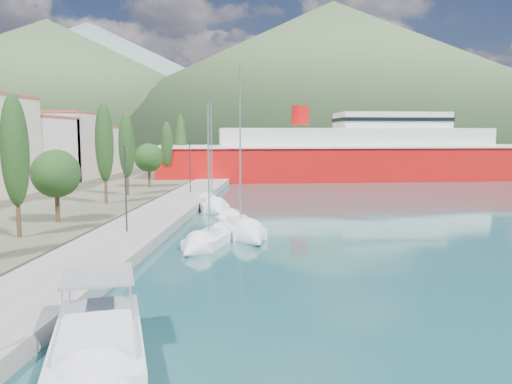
{
  "coord_description": "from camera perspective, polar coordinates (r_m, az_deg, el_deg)",
  "views": [
    {
      "loc": [
        2.07,
        -21.16,
        7.58
      ],
      "look_at": [
        0.0,
        14.0,
        3.5
      ],
      "focal_mm": 35.0,
      "sensor_mm": 36.0,
      "label": 1
    }
  ],
  "objects": [
    {
      "name": "sailboat_near",
      "position": [
        33.49,
        -6.26,
        -6.01
      ],
      "size": [
        3.76,
        7.62,
        10.51
      ],
      "color": "silver",
      "rests_on": "ground"
    },
    {
      "name": "lamp_posts",
      "position": [
        36.18,
        -14.47,
        0.85
      ],
      "size": [
        0.15,
        46.24,
        6.06
      ],
      "color": "#2D2D33",
      "rests_on": "quay"
    },
    {
      "name": "hills_near",
      "position": [
        407.32,
        17.38,
        12.17
      ],
      "size": [
        1010.0,
        520.0,
        115.0
      ],
      "color": "#435B35",
      "rests_on": "ground"
    },
    {
      "name": "motor_cruiser",
      "position": [
        16.08,
        -17.73,
        -19.57
      ],
      "size": [
        5.67,
        9.8,
        3.48
      ],
      "color": "black",
      "rests_on": "ground"
    },
    {
      "name": "sailboat_far",
      "position": [
        49.24,
        -4.74,
        -1.88
      ],
      "size": [
        4.94,
        8.4,
        11.77
      ],
      "color": "silver",
      "rests_on": "ground"
    },
    {
      "name": "town_buildings",
      "position": [
        67.36,
        -27.1,
        4.17
      ],
      "size": [
        9.2,
        69.2,
        11.3
      ],
      "color": "beige",
      "rests_on": "land_strip"
    },
    {
      "name": "ferry",
      "position": [
        86.31,
        11.07,
        4.06
      ],
      "size": [
        66.29,
        23.48,
        12.9
      ],
      "color": "red",
      "rests_on": "ground"
    },
    {
      "name": "ground",
      "position": [
        141.38,
        2.53,
        3.53
      ],
      "size": [
        1400.0,
        1400.0,
        0.0
      ],
      "primitive_type": "plane",
      "color": "#1D4E50"
    },
    {
      "name": "sailboat_mid",
      "position": [
        36.9,
        -1.1,
        -4.73
      ],
      "size": [
        5.47,
        9.92,
        13.84
      ],
      "color": "silver",
      "rests_on": "ground"
    },
    {
      "name": "quay",
      "position": [
        48.97,
        -9.74,
        -1.92
      ],
      "size": [
        5.0,
        88.0,
        0.8
      ],
      "primitive_type": "cube",
      "color": "gray",
      "rests_on": "ground"
    },
    {
      "name": "hills_far",
      "position": [
        658.01,
        15.7,
        12.46
      ],
      "size": [
        1480.0,
        900.0,
        180.0
      ],
      "color": "slate",
      "rests_on": "ground"
    },
    {
      "name": "tree_row",
      "position": [
        55.04,
        -15.57,
        4.41
      ],
      "size": [
        3.76,
        61.77,
        10.2
      ],
      "color": "#47301E",
      "rests_on": "land_strip"
    }
  ]
}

